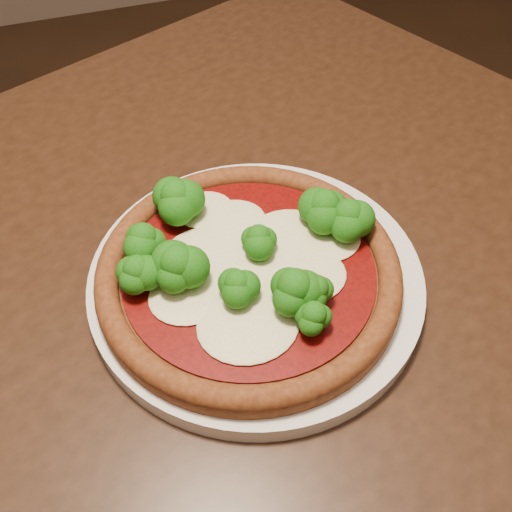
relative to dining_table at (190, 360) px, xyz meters
name	(u,v)px	position (x,y,z in m)	size (l,w,h in m)	color
floor	(218,445)	(0.05, 0.17, -0.65)	(4.00, 4.00, 0.00)	black
dining_table	(190,360)	(0.00, 0.00, 0.00)	(1.30, 1.17, 0.75)	black
plate	(256,279)	(0.07, -0.01, 0.11)	(0.30, 0.30, 0.02)	silver
pizza	(248,266)	(0.06, -0.01, 0.14)	(0.26, 0.26, 0.06)	brown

